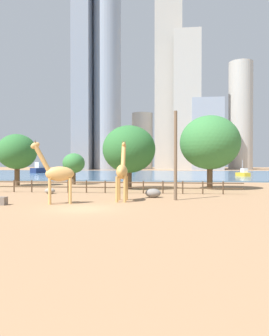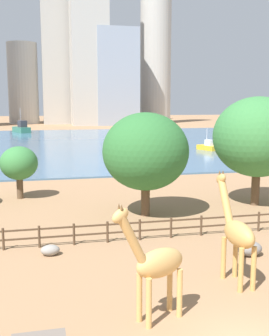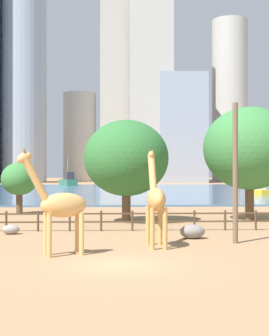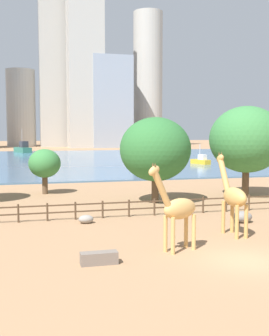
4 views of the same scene
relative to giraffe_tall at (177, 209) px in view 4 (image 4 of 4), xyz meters
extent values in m
plane|color=#9E7551|center=(2.67, 77.52, -2.30)|extent=(400.00, 400.00, 0.00)
cube|color=#476B8C|center=(2.67, 74.52, -2.20)|extent=(180.00, 86.00, 0.20)
cylinder|color=tan|center=(-0.41, -0.49, -1.32)|extent=(0.29, 0.29, 1.95)
cylinder|color=tan|center=(-0.63, 0.07, -1.32)|extent=(0.29, 0.29, 1.95)
cylinder|color=tan|center=(0.99, 0.08, -1.32)|extent=(0.29, 0.29, 1.95)
cylinder|color=tan|center=(0.76, 0.63, -1.32)|extent=(0.29, 0.29, 1.95)
ellipsoid|color=tan|center=(0.18, 0.07, -0.01)|extent=(2.32, 1.61, 1.13)
cylinder|color=tan|center=(-1.03, -0.42, 1.17)|extent=(1.33, 0.81, 2.07)
ellipsoid|color=tan|center=(-1.49, -0.60, 2.12)|extent=(0.90, 0.63, 0.72)
cone|color=brown|center=(-1.45, -0.68, 2.45)|extent=(0.13, 0.13, 0.20)
cone|color=brown|center=(-1.52, -0.52, 2.45)|extent=(0.13, 0.13, 0.20)
cylinder|color=tan|center=(4.23, 3.09, -1.28)|extent=(0.25, 0.25, 2.04)
cylinder|color=tan|center=(4.87, 3.13, -1.28)|extent=(0.25, 0.25, 2.04)
cylinder|color=tan|center=(4.33, 1.52, -1.28)|extent=(0.25, 0.25, 2.04)
cylinder|color=tan|center=(4.96, 1.55, -1.28)|extent=(0.25, 0.25, 2.04)
ellipsoid|color=tan|center=(4.60, 2.32, 0.10)|extent=(1.04, 2.31, 1.18)
cylinder|color=tan|center=(4.52, 3.67, 1.34)|extent=(0.45, 1.36, 2.18)
ellipsoid|color=tan|center=(4.48, 4.18, 2.35)|extent=(0.42, 0.89, 0.75)
cone|color=brown|center=(4.39, 4.17, 2.70)|extent=(0.11, 0.11, 0.21)
cone|color=brown|center=(4.58, 4.19, 2.70)|extent=(0.11, 0.11, 0.21)
ellipsoid|color=gray|center=(-3.75, 8.10, -2.00)|extent=(1.05, 0.78, 0.58)
ellipsoid|color=gray|center=(6.94, 5.57, -1.89)|extent=(1.41, 1.07, 0.80)
cube|color=#72665B|center=(-4.41, -1.14, -2.00)|extent=(1.80, 0.60, 0.60)
cylinder|color=#4C3826|center=(-8.33, 9.52, -1.65)|extent=(0.14, 0.14, 1.30)
cylinder|color=#4C3826|center=(-6.32, 9.52, -1.65)|extent=(0.14, 0.14, 1.30)
cylinder|color=#4C3826|center=(-4.32, 9.52, -1.65)|extent=(0.14, 0.14, 1.30)
cylinder|color=#4C3826|center=(-2.32, 9.52, -1.65)|extent=(0.14, 0.14, 1.30)
cylinder|color=#4C3826|center=(-0.31, 9.52, -1.65)|extent=(0.14, 0.14, 1.30)
cylinder|color=#4C3826|center=(1.69, 9.52, -1.65)|extent=(0.14, 0.14, 1.30)
cylinder|color=#4C3826|center=(3.69, 9.52, -1.65)|extent=(0.14, 0.14, 1.30)
cylinder|color=#4C3826|center=(5.70, 9.52, -1.65)|extent=(0.14, 0.14, 1.30)
cylinder|color=#4C3826|center=(7.70, 9.52, -1.65)|extent=(0.14, 0.14, 1.30)
cylinder|color=#4C3826|center=(9.70, 9.52, -1.65)|extent=(0.14, 0.14, 1.30)
cube|color=#4C3826|center=(2.67, 9.52, -1.19)|extent=(26.10, 0.08, 0.10)
cube|color=#4C3826|center=(2.67, 9.52, -1.71)|extent=(26.10, 0.08, 0.10)
cylinder|color=brown|center=(-5.88, 23.01, -1.37)|extent=(0.56, 0.56, 1.84)
ellipsoid|color=#387A3D|center=(-5.88, 23.01, 0.85)|extent=(3.26, 3.26, 2.94)
cylinder|color=brown|center=(13.12, 16.22, -0.93)|extent=(0.68, 0.68, 2.74)
ellipsoid|color=#387A3D|center=(13.12, 16.22, 3.33)|extent=(7.21, 7.21, 6.49)
cylinder|color=brown|center=(3.46, 15.02, -1.16)|extent=(0.66, 0.66, 2.28)
ellipsoid|color=#2D6B33|center=(3.46, 15.02, 2.52)|extent=(6.34, 6.34, 5.71)
cube|color=#337259|center=(-8.61, 108.01, -1.33)|extent=(5.33, 8.17, 1.54)
cube|color=#333338|center=(-8.26, 107.12, 0.37)|extent=(2.71, 3.25, 1.85)
cylinder|color=silver|center=(-8.74, 108.37, 2.13)|extent=(0.15, 0.15, 5.38)
cube|color=navy|center=(45.15, 81.53, -1.65)|extent=(2.85, 4.76, 0.90)
cube|color=silver|center=(44.98, 80.99, -0.66)|extent=(1.50, 1.86, 1.08)
cube|color=gold|center=(24.72, 53.98, -1.68)|extent=(2.74, 4.45, 0.84)
cube|color=silver|center=(24.88, 53.48, -0.76)|extent=(1.43, 1.75, 1.01)
cylinder|color=silver|center=(24.66, 54.18, 0.21)|extent=(0.15, 0.15, 2.93)
cube|color=#B7B2A8|center=(15.72, 147.42, 33.23)|extent=(13.77, 11.86, 71.05)
cylinder|color=#B7B2A8|center=(45.06, 159.54, 26.80)|extent=(12.83, 12.83, 58.18)
cube|color=#939EAD|center=(25.92, 148.05, 15.83)|extent=(15.99, 13.63, 36.25)
cube|color=#ADA89E|center=(6.00, 161.31, 49.31)|extent=(15.05, 10.49, 103.22)
cylinder|color=#B7B2A8|center=(-9.27, 166.12, 13.95)|extent=(12.11, 12.11, 32.49)
camera|label=1|loc=(8.75, -23.95, 0.74)|focal=35.00mm
camera|label=2|loc=(-4.21, -14.62, 6.00)|focal=45.00mm
camera|label=3|loc=(2.33, -23.42, 1.53)|focal=55.00mm
camera|label=4|loc=(-7.72, -20.76, 4.09)|focal=45.00mm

